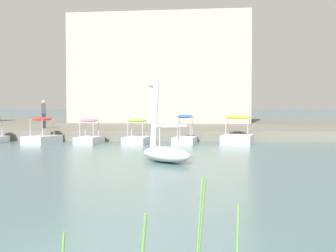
# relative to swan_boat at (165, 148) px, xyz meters

# --- Properties ---
(shore_bank_far) EXTENTS (159.06, 26.59, 0.60)m
(shore_bank_far) POSITION_rel_swan_boat_xyz_m (-0.24, 23.00, -0.20)
(shore_bank_far) COLOR #6B665B
(shore_bank_far) RESTS_ON ground_plane
(swan_boat) EXTENTS (2.45, 2.78, 3.10)m
(swan_boat) POSITION_rel_swan_boat_xyz_m (0.00, 0.00, 0.00)
(swan_boat) COLOR white
(swan_boat) RESTS_ON ground_plane
(pedal_boat_yellow) EXTENTS (2.00, 2.65, 1.52)m
(pedal_boat_yellow) POSITION_rel_swan_boat_xyz_m (3.41, 8.07, -0.07)
(pedal_boat_yellow) COLOR white
(pedal_boat_yellow) RESTS_ON ground_plane
(pedal_boat_blue) EXTENTS (1.35, 2.05, 1.57)m
(pedal_boat_blue) POSITION_rel_swan_boat_xyz_m (0.61, 7.88, -0.10)
(pedal_boat_blue) COLOR white
(pedal_boat_blue) RESTS_ON ground_plane
(pedal_boat_lime) EXTENTS (1.42, 2.24, 1.35)m
(pedal_boat_lime) POSITION_rel_swan_boat_xyz_m (-1.94, 7.91, -0.11)
(pedal_boat_lime) COLOR white
(pedal_boat_lime) RESTS_ON ground_plane
(pedal_boat_pink) EXTENTS (1.36, 2.01, 1.35)m
(pedal_boat_pink) POSITION_rel_swan_boat_xyz_m (-4.53, 7.94, -0.10)
(pedal_boat_pink) COLOR white
(pedal_boat_pink) RESTS_ON ground_plane
(pedal_boat_red) EXTENTS (1.76, 2.47, 1.42)m
(pedal_boat_red) POSITION_rel_swan_boat_xyz_m (-7.13, 8.09, -0.08)
(pedal_boat_red) COLOR white
(pedal_boat_red) RESTS_ON ground_plane
(person_on_path) EXTENTS (0.32, 0.32, 1.80)m
(person_on_path) POSITION_rel_swan_boat_xyz_m (-8.49, 12.60, 1.04)
(person_on_path) COLOR #23283D
(person_on_path) RESTS_ON shore_bank_far
(parked_van) EXTENTS (4.52, 2.47, 1.72)m
(parked_van) POSITION_rel_swan_boat_xyz_m (-7.13, 24.70, 1.03)
(parked_van) COLOR silver
(parked_van) RESTS_ON shore_bank_far
(apartment_block) EXTENTS (16.25, 12.73, 9.24)m
(apartment_block) POSITION_rel_swan_boat_xyz_m (-1.46, 27.28, 4.72)
(apartment_block) COLOR #B2A893
(apartment_block) RESTS_ON shore_bank_far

